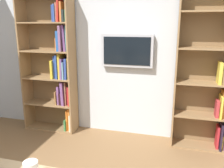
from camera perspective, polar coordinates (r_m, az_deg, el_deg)
wall_back at (r=3.37m, az=2.99°, el=10.09°), size 4.52×0.06×2.70m
bookshelf_left at (r=3.19m, az=23.83°, el=3.32°), size 0.79×0.28×2.17m
bookshelf_right at (r=3.61m, az=-13.57°, el=4.50°), size 0.79×0.28×2.02m
wall_mounted_tv at (r=3.28m, az=3.61°, el=7.95°), size 0.71×0.07×0.45m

